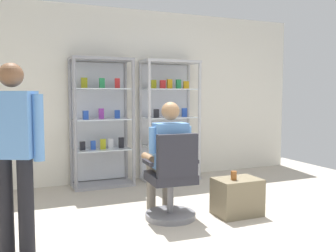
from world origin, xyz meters
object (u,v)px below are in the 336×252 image
Objects in this scene: storage_crate at (237,197)px; tea_glass at (234,175)px; display_cabinet_right at (169,119)px; seated_shopkeeper at (167,153)px; display_cabinet_left at (101,122)px; office_chair at (172,184)px; standing_customer at (14,148)px.

tea_glass is at bearing -153.36° from storage_crate.
display_cabinet_right is at bearing 89.76° from storage_crate.
tea_glass is at bearing -27.56° from seated_shopkeeper.
tea_glass is (-0.08, -2.03, -0.50)m from display_cabinet_right.
display_cabinet_right is (1.10, -0.00, 0.00)m from display_cabinet_left.
display_cabinet_right is at bearing 67.84° from office_chair.
storage_crate is 0.27m from tea_glass.
display_cabinet_left is 1.47× the size of seated_shopkeeper.
office_chair is 0.74× the size of seated_shopkeeper.
display_cabinet_left reaches higher than office_chair.
office_chair is 0.59× the size of standing_customer.
office_chair is at bearing -93.40° from seated_shopkeeper.
display_cabinet_right is at bearing 87.69° from tea_glass.
storage_crate is at bearing 4.68° from standing_customer.
seated_shopkeeper is at bearing -78.06° from display_cabinet_left.
office_chair is (-0.75, -1.85, -0.57)m from display_cabinet_right.
display_cabinet_right is 1.47× the size of seated_shopkeeper.
display_cabinet_left is 2.40m from storage_crate.
display_cabinet_left is at bearing 118.68° from storage_crate.
storage_crate is at bearing -90.24° from display_cabinet_right.
standing_customer is at bearing -136.94° from display_cabinet_right.
standing_customer is at bearing -176.10° from tea_glass.
office_chair reaches higher than storage_crate.
display_cabinet_left is at bearing 101.94° from seated_shopkeeper.
display_cabinet_right is 3.20m from standing_customer.
standing_customer is at bearing -162.63° from seated_shopkeeper.
standing_customer reaches higher than storage_crate.
office_chair is at bearing 168.96° from storage_crate.
storage_crate is at bearing -22.76° from seated_shopkeeper.
display_cabinet_right is 1.17× the size of standing_customer.
seated_shopkeeper is 0.94m from storage_crate.
office_chair is 0.36m from seated_shopkeeper.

